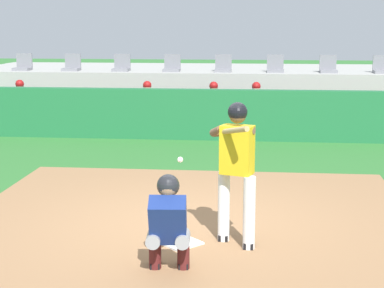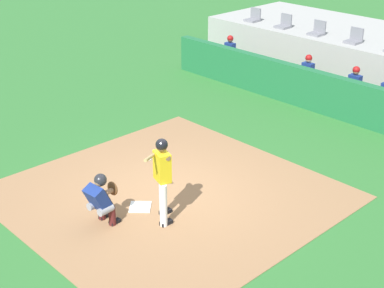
{
  "view_description": "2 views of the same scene",
  "coord_description": "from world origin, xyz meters",
  "px_view_note": "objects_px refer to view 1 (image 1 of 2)",
  "views": [
    {
      "loc": [
        0.91,
        -8.29,
        2.74
      ],
      "look_at": [
        0.0,
        0.7,
        1.0
      ],
      "focal_mm": 58.93,
      "sensor_mm": 36.0,
      "label": 1
    },
    {
      "loc": [
        8.28,
        -7.17,
        6.28
      ],
      "look_at": [
        0.0,
        0.7,
        1.0
      ],
      "focal_mm": 53.86,
      "sensor_mm": 36.0,
      "label": 2
    }
  ],
  "objects_px": {
    "stadium_seat_1": "(72,66)",
    "stadium_seat_4": "(223,67)",
    "stadium_seat_0": "(23,66)",
    "stadium_seat_6": "(328,68)",
    "home_plate": "(180,242)",
    "catcher_crouched": "(168,220)",
    "dugout_player_2": "(213,107)",
    "dugout_player_3": "(256,107)",
    "stadium_seat_3": "(172,67)",
    "dugout_player_0": "(19,104)",
    "dugout_player_1": "(147,106)",
    "stadium_seat_2": "(122,66)",
    "batter_at_plate": "(236,164)",
    "stadium_seat_7": "(382,68)",
    "stadium_seat_5": "(275,67)"
  },
  "relations": [
    {
      "from": "dugout_player_0",
      "to": "stadium_seat_2",
      "type": "distance_m",
      "value": 3.18
    },
    {
      "from": "stadium_seat_2",
      "to": "stadium_seat_7",
      "type": "relative_size",
      "value": 1.0
    },
    {
      "from": "dugout_player_2",
      "to": "stadium_seat_1",
      "type": "distance_m",
      "value": 4.74
    },
    {
      "from": "stadium_seat_1",
      "to": "stadium_seat_7",
      "type": "xyz_separation_m",
      "value": [
        8.67,
        0.0,
        0.0
      ]
    },
    {
      "from": "stadium_seat_0",
      "to": "stadium_seat_6",
      "type": "xyz_separation_m",
      "value": [
        8.67,
        0.0,
        0.0
      ]
    },
    {
      "from": "batter_at_plate",
      "to": "stadium_seat_1",
      "type": "relative_size",
      "value": 3.76
    },
    {
      "from": "dugout_player_3",
      "to": "stadium_seat_2",
      "type": "relative_size",
      "value": 2.71
    },
    {
      "from": "dugout_player_3",
      "to": "stadium_seat_4",
      "type": "distance_m",
      "value": 2.4
    },
    {
      "from": "home_plate",
      "to": "stadium_seat_0",
      "type": "height_order",
      "value": "stadium_seat_0"
    },
    {
      "from": "dugout_player_3",
      "to": "stadium_seat_1",
      "type": "xyz_separation_m",
      "value": [
        -5.26,
        2.03,
        0.86
      ]
    },
    {
      "from": "dugout_player_2",
      "to": "stadium_seat_6",
      "type": "distance_m",
      "value": 3.75
    },
    {
      "from": "stadium_seat_4",
      "to": "dugout_player_3",
      "type": "bearing_deg",
      "value": -65.47
    },
    {
      "from": "stadium_seat_2",
      "to": "dugout_player_0",
      "type": "bearing_deg",
      "value": -138.29
    },
    {
      "from": "dugout_player_3",
      "to": "stadium_seat_1",
      "type": "height_order",
      "value": "stadium_seat_1"
    },
    {
      "from": "dugout_player_1",
      "to": "dugout_player_0",
      "type": "bearing_deg",
      "value": 180.0
    },
    {
      "from": "batter_at_plate",
      "to": "dugout_player_0",
      "type": "height_order",
      "value": "batter_at_plate"
    },
    {
      "from": "home_plate",
      "to": "batter_at_plate",
      "type": "relative_size",
      "value": 0.24
    },
    {
      "from": "stadium_seat_2",
      "to": "stadium_seat_6",
      "type": "bearing_deg",
      "value": 0.0
    },
    {
      "from": "stadium_seat_3",
      "to": "stadium_seat_6",
      "type": "xyz_separation_m",
      "value": [
        4.33,
        0.0,
        0.0
      ]
    },
    {
      "from": "batter_at_plate",
      "to": "catcher_crouched",
      "type": "distance_m",
      "value": 1.27
    },
    {
      "from": "dugout_player_0",
      "to": "stadium_seat_3",
      "type": "height_order",
      "value": "stadium_seat_3"
    },
    {
      "from": "stadium_seat_7",
      "to": "stadium_seat_2",
      "type": "bearing_deg",
      "value": 180.0
    },
    {
      "from": "stadium_seat_6",
      "to": "catcher_crouched",
      "type": "bearing_deg",
      "value": -104.71
    },
    {
      "from": "stadium_seat_3",
      "to": "stadium_seat_4",
      "type": "relative_size",
      "value": 1.0
    },
    {
      "from": "dugout_player_2",
      "to": "stadium_seat_7",
      "type": "relative_size",
      "value": 2.71
    },
    {
      "from": "stadium_seat_1",
      "to": "stadium_seat_7",
      "type": "distance_m",
      "value": 8.67
    },
    {
      "from": "stadium_seat_0",
      "to": "stadium_seat_1",
      "type": "bearing_deg",
      "value": 0.0
    },
    {
      "from": "dugout_player_0",
      "to": "stadium_seat_5",
      "type": "xyz_separation_m",
      "value": [
        6.62,
        2.03,
        0.86
      ]
    },
    {
      "from": "stadium_seat_1",
      "to": "stadium_seat_4",
      "type": "height_order",
      "value": "same"
    },
    {
      "from": "stadium_seat_7",
      "to": "dugout_player_1",
      "type": "bearing_deg",
      "value": -161.72
    },
    {
      "from": "dugout_player_3",
      "to": "stadium_seat_2",
      "type": "height_order",
      "value": "stadium_seat_2"
    },
    {
      "from": "stadium_seat_0",
      "to": "stadium_seat_4",
      "type": "distance_m",
      "value": 5.78
    },
    {
      "from": "catcher_crouched",
      "to": "dugout_player_3",
      "type": "relative_size",
      "value": 1.24
    },
    {
      "from": "stadium_seat_5",
      "to": "dugout_player_2",
      "type": "bearing_deg",
      "value": -127.84
    },
    {
      "from": "stadium_seat_4",
      "to": "stadium_seat_5",
      "type": "distance_m",
      "value": 1.44
    },
    {
      "from": "catcher_crouched",
      "to": "stadium_seat_3",
      "type": "relative_size",
      "value": 3.37
    },
    {
      "from": "stadium_seat_3",
      "to": "dugout_player_0",
      "type": "bearing_deg",
      "value": -151.37
    },
    {
      "from": "stadium_seat_3",
      "to": "stadium_seat_4",
      "type": "height_order",
      "value": "same"
    },
    {
      "from": "dugout_player_3",
      "to": "stadium_seat_6",
      "type": "relative_size",
      "value": 2.71
    },
    {
      "from": "dugout_player_2",
      "to": "stadium_seat_0",
      "type": "relative_size",
      "value": 2.71
    },
    {
      "from": "dugout_player_3",
      "to": "stadium_seat_6",
      "type": "xyz_separation_m",
      "value": [
        1.96,
        2.03,
        0.86
      ]
    },
    {
      "from": "catcher_crouched",
      "to": "dugout_player_1",
      "type": "xyz_separation_m",
      "value": [
        -1.8,
        9.06,
        0.06
      ]
    },
    {
      "from": "home_plate",
      "to": "catcher_crouched",
      "type": "height_order",
      "value": "catcher_crouched"
    },
    {
      "from": "dugout_player_3",
      "to": "stadium_seat_4",
      "type": "xyz_separation_m",
      "value": [
        -0.93,
        2.03,
        0.86
      ]
    },
    {
      "from": "stadium_seat_0",
      "to": "stadium_seat_6",
      "type": "relative_size",
      "value": 1.0
    },
    {
      "from": "dugout_player_0",
      "to": "stadium_seat_6",
      "type": "height_order",
      "value": "stadium_seat_6"
    },
    {
      "from": "stadium_seat_4",
      "to": "dugout_player_0",
      "type": "bearing_deg",
      "value": -158.53
    },
    {
      "from": "dugout_player_0",
      "to": "stadium_seat_4",
      "type": "distance_m",
      "value": 5.62
    },
    {
      "from": "stadium_seat_3",
      "to": "stadium_seat_2",
      "type": "bearing_deg",
      "value": 180.0
    },
    {
      "from": "dugout_player_0",
      "to": "dugout_player_3",
      "type": "xyz_separation_m",
      "value": [
        6.1,
        0.0,
        0.0
      ]
    }
  ]
}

